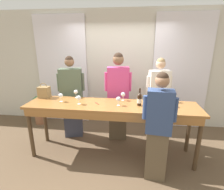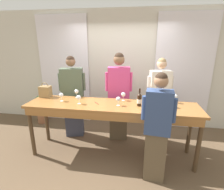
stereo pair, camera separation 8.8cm
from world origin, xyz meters
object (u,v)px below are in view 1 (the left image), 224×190
at_px(wine_glass_front_left, 123,94).
at_px(wine_glass_center_left, 61,96).
at_px(guest_olive_jacket, 72,98).
at_px(wine_glass_center_mid, 118,99).
at_px(wine_glass_front_right, 175,96).
at_px(wine_glass_center_right, 79,98).
at_px(wine_glass_front_mid, 171,100).
at_px(tasting_bar, 111,111).
at_px(wine_bottle, 139,99).
at_px(guest_pink_top, 118,96).
at_px(potted_plant, 39,108).
at_px(host_pouring, 158,128).
at_px(handbag, 44,92).
at_px(wine_glass_back_left, 76,92).
at_px(guest_cream_sweater, 158,100).

bearing_deg(wine_glass_front_left, wine_glass_center_left, -169.11).
bearing_deg(guest_olive_jacket, wine_glass_center_mid, -30.16).
relative_size(wine_glass_front_right, wine_glass_center_mid, 1.00).
bearing_deg(wine_glass_center_right, wine_glass_front_mid, 3.06).
xyz_separation_m(tasting_bar, wine_glass_center_right, (-0.57, -0.04, 0.22)).
bearing_deg(wine_bottle, guest_pink_top, 126.50).
distance_m(wine_bottle, wine_glass_front_right, 0.68).
bearing_deg(wine_glass_front_left, potted_plant, 159.72).
xyz_separation_m(tasting_bar, potted_plant, (-2.03, 1.09, -0.48)).
distance_m(guest_pink_top, host_pouring, 1.31).
bearing_deg(host_pouring, wine_glass_front_mid, 64.39).
distance_m(handbag, guest_olive_jacket, 0.59).
xyz_separation_m(guest_olive_jacket, potted_plant, (-1.09, 0.48, -0.49)).
xyz_separation_m(wine_bottle, guest_pink_top, (-0.43, 0.57, -0.15)).
height_order(wine_glass_front_mid, guest_pink_top, guest_pink_top).
height_order(wine_glass_front_mid, wine_glass_front_right, same).
xyz_separation_m(wine_glass_front_right, wine_glass_center_left, (-2.05, -0.23, -0.00)).
height_order(wine_glass_front_left, wine_glass_front_mid, same).
relative_size(wine_glass_center_left, wine_glass_center_right, 1.00).
bearing_deg(host_pouring, guest_olive_jacket, 147.02).
relative_size(handbag, wine_glass_center_mid, 1.86).
bearing_deg(wine_bottle, host_pouring, -62.77).
relative_size(wine_glass_back_left, guest_pink_top, 0.08).
distance_m(wine_glass_front_right, guest_olive_jacket, 2.09).
xyz_separation_m(guest_olive_jacket, guest_pink_top, (1.00, 0.00, 0.07)).
height_order(wine_glass_center_right, potted_plant, wine_glass_center_right).
distance_m(wine_glass_front_right, wine_glass_back_left, 1.86).
height_order(wine_glass_center_left, guest_cream_sweater, guest_cream_sweater).
bearing_deg(wine_bottle, wine_glass_center_mid, -172.74).
bearing_deg(wine_glass_back_left, guest_olive_jacket, 124.62).
distance_m(wine_glass_front_left, wine_glass_front_mid, 0.86).
height_order(host_pouring, potted_plant, host_pouring).
bearing_deg(wine_glass_center_right, guest_olive_jacket, 119.98).
xyz_separation_m(wine_glass_front_mid, wine_glass_back_left, (-1.75, 0.27, 0.00)).
distance_m(wine_glass_front_mid, wine_glass_center_left, 1.95).
height_order(wine_glass_back_left, guest_olive_jacket, guest_olive_jacket).
distance_m(guest_pink_top, guest_cream_sweater, 0.82).
height_order(handbag, wine_glass_front_left, handbag).
xyz_separation_m(wine_glass_center_right, host_pouring, (1.32, -0.46, -0.25)).
height_order(handbag, host_pouring, host_pouring).
height_order(wine_glass_front_left, wine_glass_back_left, same).
bearing_deg(handbag, wine_glass_center_left, -24.80).
xyz_separation_m(guest_pink_top, guest_cream_sweater, (0.81, 0.00, -0.05)).
relative_size(wine_glass_front_right, host_pouring, 0.09).
distance_m(wine_glass_center_left, guest_pink_top, 1.15).
xyz_separation_m(guest_olive_jacket, guest_cream_sweater, (1.81, 0.00, 0.01)).
bearing_deg(wine_glass_front_mid, potted_plant, 161.12).
distance_m(wine_glass_front_right, wine_glass_center_left, 2.07).
xyz_separation_m(wine_glass_front_right, guest_cream_sweater, (-0.24, 0.32, -0.20)).
bearing_deg(guest_pink_top, wine_glass_center_right, -134.31).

